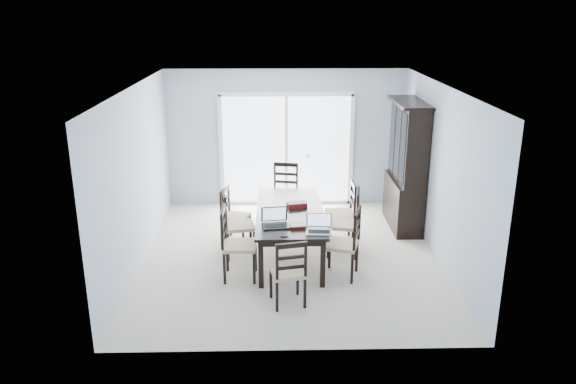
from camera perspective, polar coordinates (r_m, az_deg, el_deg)
name	(u,v)px	position (r m, az deg, el deg)	size (l,w,h in m)	color
floor	(290,256)	(8.73, 0.19, -6.55)	(5.00, 5.00, 0.00)	beige
ceiling	(290,87)	(8.00, 0.21, 10.61)	(5.00, 5.00, 0.00)	white
back_wall	(286,138)	(10.69, -0.17, 5.48)	(4.50, 0.02, 2.60)	#A5B4C5
wall_left	(137,177)	(8.52, -15.12, 1.49)	(0.02, 5.00, 2.60)	#A5B4C5
wall_right	(441,175)	(8.63, 15.31, 1.70)	(0.02, 5.00, 2.60)	#A5B4C5
balcony	(285,190)	(12.02, -0.27, 0.25)	(4.50, 2.00, 0.10)	gray
railing	(285,151)	(12.81, -0.36, 4.19)	(4.50, 0.06, 1.10)	#99999E
dining_table	(290,216)	(8.47, 0.19, -2.41)	(1.00, 2.20, 0.75)	black
china_hutch	(406,167)	(9.80, 11.92, 2.51)	(0.50, 1.38, 2.20)	black
sliding_door	(286,149)	(10.72, -0.17, 4.34)	(2.52, 0.05, 2.18)	silver
chair_left_near	(232,236)	(7.87, -5.69, -4.45)	(0.47, 0.46, 1.21)	black
chair_left_mid	(232,217)	(8.58, -5.68, -2.59)	(0.53, 0.52, 1.18)	black
chair_left_far	(231,209)	(9.17, -5.81, -1.74)	(0.49, 0.48, 1.03)	black
chair_right_near	(349,236)	(7.91, 6.17, -4.45)	(0.57, 0.56, 1.18)	black
chair_right_mid	(350,215)	(8.63, 6.29, -2.38)	(0.53, 0.52, 1.21)	black
chair_right_far	(346,205)	(9.14, 5.90, -1.37)	(0.45, 0.44, 1.15)	black
chair_end_near	(289,266)	(7.12, 0.13, -7.55)	(0.48, 0.49, 1.07)	black
chair_end_far	(285,186)	(10.02, -0.31, 0.63)	(0.52, 0.53, 1.19)	black
laptop_dark	(276,223)	(7.82, -1.25, -3.13)	(0.40, 0.31, 0.26)	black
laptop_silver	(319,229)	(7.64, 3.18, -3.73)	(0.37, 0.27, 0.24)	#B7B7B9
book_stack	(298,225)	(7.84, 1.03, -3.39)	(0.27, 0.22, 0.04)	maroon
cell_phone	(284,236)	(7.51, -0.40, -4.52)	(0.10, 0.05, 0.01)	black
game_box	(297,205)	(8.60, 0.92, -1.29)	(0.30, 0.15, 0.07)	#4B0F10
hot_tub	(261,167)	(11.71, -2.73, 2.55)	(1.95, 1.75, 0.99)	brown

